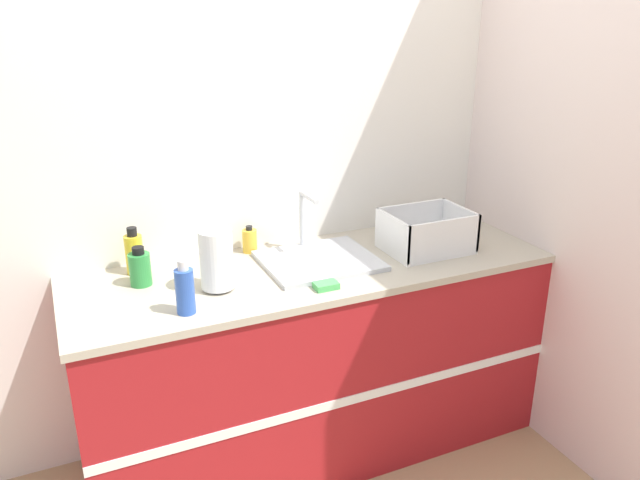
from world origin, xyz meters
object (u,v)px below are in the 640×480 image
Objects in this scene: paper_towel_roll at (217,260)px; soap_dispenser at (250,240)px; bottle_blue at (185,290)px; bottle_yellow at (134,253)px; dish_rack at (426,236)px; bottle_green at (140,268)px; sink at (318,258)px.

soap_dispenser is at bearing 53.97° from paper_towel_roll.
bottle_blue reaches higher than bottle_yellow.
bottle_green is at bearing 173.31° from dish_rack.
soap_dispenser is at bearing 50.10° from bottle_blue.
bottle_yellow is at bearing 164.32° from sink.
soap_dispenser is at bearing 3.80° from bottle_yellow.
bottle_yellow is (-0.26, 0.28, -0.04)m from paper_towel_roll.
dish_rack is 1.20m from bottle_green.
soap_dispenser is (0.38, 0.46, -0.03)m from bottle_blue.
sink is at bearing -15.68° from bottle_yellow.
soap_dispenser is (0.49, 0.03, -0.03)m from bottle_yellow.
paper_towel_roll is at bearing -32.22° from bottle_green.
bottle_green is (-0.10, 0.30, -0.02)m from bottle_blue.
sink is at bearing 10.65° from paper_towel_roll.
bottle_green is 0.51m from soap_dispenser.
sink is at bearing -46.28° from soap_dispenser.
sink reaches higher than paper_towel_roll.
sink reaches higher than bottle_blue.
sink is 0.32m from soap_dispenser.
paper_towel_roll is at bearing -169.35° from sink.
bottle_blue is 0.59m from soap_dispenser.
paper_towel_roll is at bearing -126.03° from soap_dispenser.
bottle_yellow is 1.63× the size of soap_dispenser.
dish_rack is 1.10m from bottle_blue.
bottle_yellow reaches higher than bottle_green.
dish_rack is at bearing 8.48° from bottle_blue.
bottle_green is (-0.70, 0.08, 0.05)m from sink.
paper_towel_roll is (-0.45, -0.08, 0.10)m from sink.
bottle_yellow is 0.12m from bottle_green.
paper_towel_roll is at bearing 42.78° from bottle_blue.
bottle_yellow is at bearing 103.90° from bottle_blue.
sink is 2.99× the size of bottle_green.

